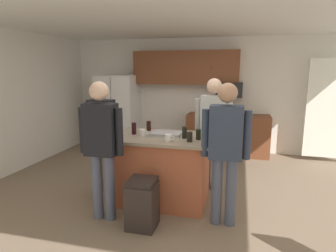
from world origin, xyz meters
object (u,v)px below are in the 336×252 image
(mug_blue_stoneware, at_px, (168,138))
(person_elder_center, at_px, (101,142))
(person_guest_left, at_px, (102,129))
(refrigerator, at_px, (118,112))
(glass_stout_tall, at_px, (190,137))
(glass_short_whisky, at_px, (184,133))
(microwave_over_range, at_px, (229,90))
(mug_ceramic_white, at_px, (142,133))
(glass_dark_ale, at_px, (149,126))
(glass_pilsner, at_px, (134,128))
(serving_tray, at_px, (166,134))
(trash_bin, at_px, (142,204))
(tumbler_amber, at_px, (198,134))
(person_guest_right, at_px, (226,145))
(kitchen_island, at_px, (163,169))
(person_guest_by_door, at_px, (213,126))

(mug_blue_stoneware, bearing_deg, person_elder_center, -152.03)
(person_guest_left, distance_m, mug_blue_stoneware, 1.25)
(refrigerator, distance_m, mug_blue_stoneware, 3.46)
(person_elder_center, xyz_separation_m, glass_stout_tall, (1.01, 0.44, 0.02))
(person_elder_center, xyz_separation_m, mug_blue_stoneware, (0.74, 0.39, 0.00))
(glass_short_whisky, bearing_deg, microwave_over_range, 80.39)
(mug_ceramic_white, bearing_deg, glass_stout_tall, -13.73)
(glass_dark_ale, bearing_deg, person_elder_center, -106.18)
(glass_stout_tall, bearing_deg, glass_pilsner, 163.97)
(microwave_over_range, xyz_separation_m, serving_tray, (-0.75, -2.61, -0.46))
(glass_stout_tall, bearing_deg, mug_blue_stoneware, -170.59)
(trash_bin, bearing_deg, tumbler_amber, 49.95)
(person_elder_center, distance_m, mug_blue_stoneware, 0.84)
(person_elder_center, bearing_deg, tumbler_amber, -20.40)
(person_guest_right, xyz_separation_m, person_guest_left, (-1.90, 0.60, -0.03))
(glass_short_whisky, xyz_separation_m, mug_blue_stoneware, (-0.17, -0.23, -0.03))
(kitchen_island, xyz_separation_m, serving_tray, (0.03, 0.06, 0.50))
(mug_blue_stoneware, bearing_deg, person_guest_right, -11.66)
(person_guest_left, bearing_deg, glass_stout_tall, -6.18)
(glass_short_whisky, height_order, glass_dark_ale, glass_short_whisky)
(kitchen_island, xyz_separation_m, glass_pilsner, (-0.43, 0.01, 0.56))
(person_elder_center, distance_m, person_guest_left, 0.95)
(glass_stout_tall, bearing_deg, refrigerator, 128.78)
(glass_short_whisky, distance_m, trash_bin, 1.08)
(glass_short_whisky, height_order, serving_tray, glass_short_whisky)
(person_guest_right, height_order, mug_blue_stoneware, person_guest_right)
(microwave_over_range, bearing_deg, person_elder_center, -112.25)
(tumbler_amber, bearing_deg, mug_blue_stoneware, -150.77)
(glass_dark_ale, distance_m, serving_tray, 0.42)
(kitchen_island, distance_m, person_guest_left, 1.14)
(refrigerator, bearing_deg, glass_pilsner, -61.33)
(kitchen_island, bearing_deg, tumbler_amber, -8.61)
(glass_dark_ale, xyz_separation_m, mug_blue_stoneware, (0.46, -0.59, -0.02))
(person_guest_right, bearing_deg, mug_blue_stoneware, 14.32)
(person_guest_left, relative_size, glass_stout_tall, 13.09)
(serving_tray, bearing_deg, glass_dark_ale, 143.67)
(refrigerator, relative_size, mug_blue_stoneware, 14.19)
(mug_ceramic_white, xyz_separation_m, mug_blue_stoneware, (0.43, -0.21, -0.00))
(trash_bin, bearing_deg, glass_short_whisky, 62.00)
(glass_stout_tall, bearing_deg, glass_dark_ale, 143.28)
(refrigerator, distance_m, person_guest_by_door, 3.11)
(microwave_over_range, relative_size, glass_dark_ale, 3.95)
(tumbler_amber, bearing_deg, kitchen_island, 171.39)
(microwave_over_range, height_order, kitchen_island, microwave_over_range)
(person_guest_right, height_order, glass_dark_ale, person_guest_right)
(glass_short_whisky, xyz_separation_m, serving_tray, (-0.29, 0.11, -0.06))
(trash_bin, bearing_deg, mug_ceramic_white, 108.20)
(tumbler_amber, bearing_deg, mug_ceramic_white, 179.04)
(person_guest_left, xyz_separation_m, glass_pilsner, (0.59, -0.16, 0.08))
(microwave_over_range, xyz_separation_m, glass_dark_ale, (-1.08, -2.37, -0.41))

